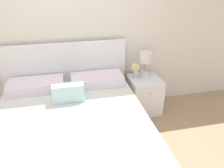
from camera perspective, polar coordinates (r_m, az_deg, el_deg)
name	(u,v)px	position (r m, az deg, el deg)	size (l,w,h in m)	color
ground_plane	(70,109)	(3.61, -10.85, -6.55)	(12.00, 12.00, 0.00)	tan
wall_back	(62,27)	(3.17, -12.99, 14.21)	(8.00, 0.06, 2.60)	silver
bed	(72,129)	(2.72, -10.43, -11.41)	(1.77, 1.92, 1.11)	tan
nightstand	(144,95)	(3.44, 8.38, -2.78)	(0.46, 0.50, 0.55)	white
table_lamp	(145,60)	(3.33, 8.69, 6.14)	(0.18, 0.18, 0.38)	white
flower_vase	(136,69)	(3.26, 6.18, 3.95)	(0.13, 0.13, 0.24)	silver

